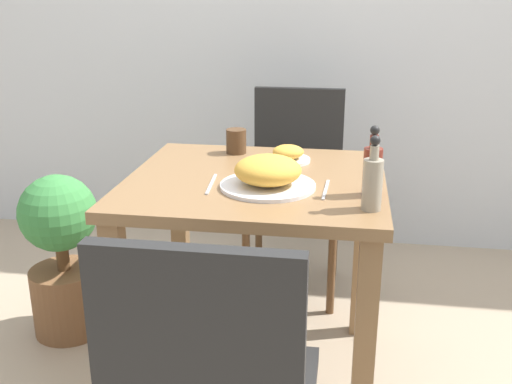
{
  "coord_description": "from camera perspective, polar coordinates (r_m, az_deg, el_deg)",
  "views": [
    {
      "loc": [
        0.28,
        -1.8,
        1.31
      ],
      "look_at": [
        0.0,
        0.0,
        0.69
      ],
      "focal_mm": 42.0,
      "sensor_mm": 36.0,
      "label": 1
    }
  ],
  "objects": [
    {
      "name": "ground_plane",
      "position": [
        2.24,
        0.0,
        -16.8
      ],
      "size": [
        16.0,
        16.0,
        0.0
      ],
      "primitive_type": "plane",
      "color": "tan"
    },
    {
      "name": "dining_table",
      "position": [
        1.95,
        0.0,
        -2.27
      ],
      "size": [
        0.82,
        0.76,
        0.74
      ],
      "color": "olive",
      "rests_on": "ground_plane"
    },
    {
      "name": "side_plate",
      "position": [
        2.08,
        3.08,
        3.58
      ],
      "size": [
        0.15,
        0.15,
        0.06
      ],
      "color": "white",
      "rests_on": "dining_table"
    },
    {
      "name": "chair_far",
      "position": [
        2.66,
        3.79,
        1.16
      ],
      "size": [
        0.42,
        0.42,
        0.89
      ],
      "color": "black",
      "rests_on": "ground_plane"
    },
    {
      "name": "food_plate",
      "position": [
        1.8,
        1.14,
        1.78
      ],
      "size": [
        0.29,
        0.29,
        0.1
      ],
      "color": "white",
      "rests_on": "dining_table"
    },
    {
      "name": "sauce_bottle",
      "position": [
        1.64,
        11.04,
        0.99
      ],
      "size": [
        0.05,
        0.05,
        0.21
      ],
      "color": "gray",
      "rests_on": "dining_table"
    },
    {
      "name": "condiment_bottle",
      "position": [
        1.75,
        11.02,
        2.18
      ],
      "size": [
        0.05,
        0.05,
        0.21
      ],
      "color": "maroon",
      "rests_on": "dining_table"
    },
    {
      "name": "drink_cup",
      "position": [
        2.18,
        -1.9,
        4.86
      ],
      "size": [
        0.07,
        0.07,
        0.09
      ],
      "color": "#4C331E",
      "rests_on": "dining_table"
    },
    {
      "name": "fork_utensil",
      "position": [
        1.84,
        -4.27,
        0.77
      ],
      "size": [
        0.02,
        0.19,
        0.0
      ],
      "rotation": [
        0.0,
        0.0,
        1.65
      ],
      "color": "silver",
      "rests_on": "dining_table"
    },
    {
      "name": "potted_plant_left",
      "position": [
        2.44,
        -17.97,
        -5.49
      ],
      "size": [
        0.29,
        0.29,
        0.65
      ],
      "color": "brown",
      "rests_on": "ground_plane"
    },
    {
      "name": "spoon_utensil",
      "position": [
        1.8,
        6.66,
        0.23
      ],
      "size": [
        0.02,
        0.18,
        0.0
      ],
      "rotation": [
        0.0,
        0.0,
        1.53
      ],
      "color": "silver",
      "rests_on": "dining_table"
    }
  ]
}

